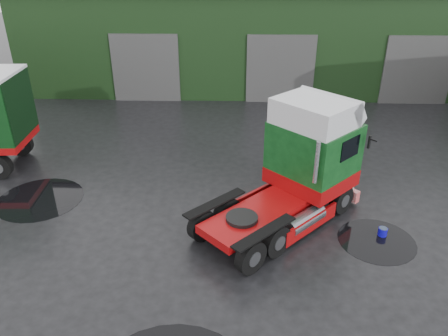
{
  "coord_description": "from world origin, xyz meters",
  "views": [
    {
      "loc": [
        -0.47,
        -11.63,
        8.78
      ],
      "look_at": [
        -0.93,
        1.87,
        1.7
      ],
      "focal_mm": 35.0,
      "sensor_mm": 36.0,
      "label": 1
    }
  ],
  "objects_px": {
    "warehouse": "(274,30)",
    "tree_back_b": "(357,3)",
    "wash_bucket": "(383,232)",
    "hero_tractor": "(278,172)"
  },
  "relations": [
    {
      "from": "warehouse",
      "to": "wash_bucket",
      "type": "relative_size",
      "value": 107.93
    },
    {
      "from": "hero_tractor",
      "to": "tree_back_b",
      "type": "height_order",
      "value": "tree_back_b"
    },
    {
      "from": "wash_bucket",
      "to": "tree_back_b",
      "type": "distance_m",
      "value": 30.3
    },
    {
      "from": "hero_tractor",
      "to": "warehouse",
      "type": "bearing_deg",
      "value": 131.6
    },
    {
      "from": "tree_back_b",
      "to": "warehouse",
      "type": "bearing_deg",
      "value": -128.66
    },
    {
      "from": "hero_tractor",
      "to": "tree_back_b",
      "type": "bearing_deg",
      "value": 117.56
    },
    {
      "from": "hero_tractor",
      "to": "tree_back_b",
      "type": "relative_size",
      "value": 0.9
    },
    {
      "from": "hero_tractor",
      "to": "tree_back_b",
      "type": "xyz_separation_m",
      "value": [
        9.14,
        29.06,
        1.66
      ]
    },
    {
      "from": "warehouse",
      "to": "tree_back_b",
      "type": "relative_size",
      "value": 4.32
    },
    {
      "from": "wash_bucket",
      "to": "hero_tractor",
      "type": "bearing_deg",
      "value": 172.01
    }
  ]
}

